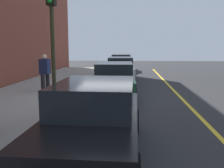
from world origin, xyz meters
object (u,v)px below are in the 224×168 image
parked_car_silver (121,69)px  traffic_light_pole (52,25)px  parked_car_green (114,80)px  parked_car_black (94,118)px  pedestrian_navy_coat (45,72)px  parked_car_white (122,63)px

parked_car_silver → traffic_light_pole: 9.73m
parked_car_green → parked_car_black: bearing=-0.4°
parked_car_silver → pedestrian_navy_coat: bearing=-32.0°
parked_car_white → parked_car_green: same height
parked_car_white → parked_car_green: bearing=0.3°
parked_car_white → parked_car_black: 17.89m
parked_car_green → pedestrian_navy_coat: (-0.30, -3.30, 0.32)m
pedestrian_navy_coat → traffic_light_pole: size_ratio=0.43×
parked_car_white → parked_car_silver: 6.03m
parked_car_white → parked_car_black: size_ratio=1.04×
parked_car_silver → traffic_light_pole: bearing=-10.5°
parked_car_white → parked_car_silver: (6.02, 0.13, 0.00)m
parked_car_silver → parked_car_green: bearing=-0.7°
parked_car_black → pedestrian_navy_coat: 7.27m
parked_car_white → parked_car_silver: bearing=1.2°
parked_car_white → parked_car_green: size_ratio=1.09×
parked_car_green → traffic_light_pole: bearing=-24.4°
parked_car_white → traffic_light_pole: bearing=-6.0°
parked_car_black → pedestrian_navy_coat: size_ratio=2.59×
parked_car_silver → pedestrian_navy_coat: pedestrian_navy_coat is taller
parked_car_green → traffic_light_pole: (3.66, -1.66, 2.12)m
parked_car_green → parked_car_silver: bearing=179.3°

